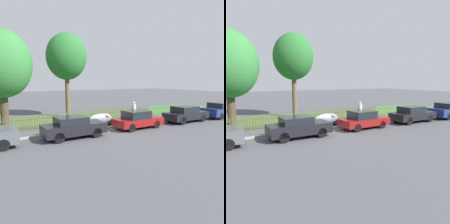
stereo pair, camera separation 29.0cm
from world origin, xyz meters
TOP-DOWN VIEW (x-y plane):
  - ground_plane at (0.00, 0.00)m, footprint 120.00×120.00m
  - kerb_stone at (0.00, 0.10)m, footprint 40.13×0.20m
  - grass_strip at (0.00, 5.87)m, footprint 40.13×6.77m
  - park_fence at (-0.00, 2.50)m, footprint 40.13×0.05m
  - parked_car_black_saloon at (-1.64, -1.15)m, footprint 3.98×1.71m
  - parked_car_navy_estate at (3.53, -1.02)m, footprint 3.86×1.77m
  - parked_car_red_compact at (8.70, -1.12)m, footprint 4.24×1.81m
  - parked_car_white_van at (13.64, -1.27)m, footprint 4.58×1.91m
  - covered_motorcycle at (1.47, 0.97)m, footprint 2.09×0.75m
  - tree_behind_motorcycle at (-5.01, 5.53)m, footprint 4.70×4.70m
  - tree_mid_park at (0.75, 6.70)m, footprint 3.87×3.87m
  - pedestrian_near_fence at (4.27, 0.51)m, footprint 0.48×0.48m

SIDE VIEW (x-z plane):
  - ground_plane at x=0.00m, z-range 0.00..0.00m
  - grass_strip at x=0.00m, z-range 0.00..0.01m
  - kerb_stone at x=0.00m, z-range 0.00..0.12m
  - park_fence at x=0.00m, z-range 0.00..1.09m
  - covered_motorcycle at x=1.47m, z-range 0.12..1.16m
  - parked_car_navy_estate at x=3.53m, z-range 0.00..1.36m
  - parked_car_black_saloon at x=-1.64m, z-range 0.02..1.39m
  - parked_car_red_compact at x=8.70m, z-range 0.02..1.42m
  - parked_car_white_van at x=13.64m, z-range 0.02..1.50m
  - pedestrian_near_fence at x=4.27m, z-range 0.12..1.99m
  - tree_behind_motorcycle at x=-5.01m, z-range 1.06..8.66m
  - tree_mid_park at x=0.75m, z-range 1.78..9.89m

